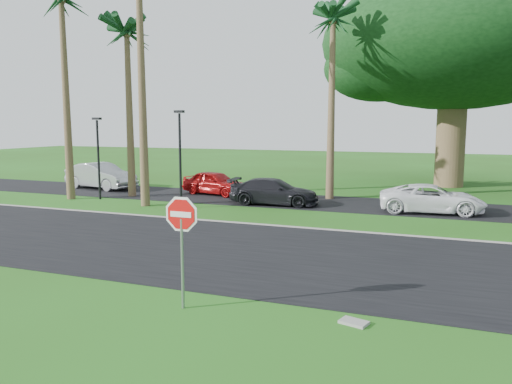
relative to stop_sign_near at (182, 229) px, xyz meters
The scene contains 16 objects.
ground 3.52m from the stop_sign_near, 99.46° to the left, with size 120.00×120.00×0.00m, color #234A12.
road 5.33m from the stop_sign_near, 95.71° to the left, with size 120.00×8.00×0.02m, color black.
parking_strip 15.61m from the stop_sign_near, 91.85° to the left, with size 120.00×5.00×0.02m, color black.
curb 9.23m from the stop_sign_near, 93.16° to the left, with size 120.00×0.12×0.06m, color gray.
stop_sign_near is the anchor object (origin of this frame).
palm_left_far 19.90m from the stop_sign_near, 138.37° to the left, with size 5.00×5.00×11.50m.
palm_left_mid 19.10m from the stop_sign_near, 128.16° to the left, with size 5.00×5.00×10.00m.
palm_center 18.54m from the stop_sign_near, 91.68° to the left, with size 5.00×5.00×10.50m.
canopy_tree 26.58m from the stop_sign_near, 77.59° to the left, with size 16.50×16.50×13.12m.
streetlight_left 17.34m from the stop_sign_near, 133.83° to the left, with size 0.45×0.25×4.34m.
streetlight_right 13.24m from the stop_sign_near, 119.48° to the left, with size 0.45×0.25×4.64m.
car_silver 21.68m from the stop_sign_near, 132.48° to the left, with size 1.68×4.83×1.59m, color #A5A8AC.
car_red 17.64m from the stop_sign_near, 113.16° to the left, with size 1.59×3.94×1.34m, color #A20D0E.
car_dark 14.34m from the stop_sign_near, 100.76° to the left, with size 1.81×4.46×1.29m, color black.
car_minivan 15.21m from the stop_sign_near, 71.69° to the left, with size 2.12×4.60×1.28m, color white.
utility_slab 4.08m from the stop_sign_near, ahead, with size 0.55×0.35×0.06m, color gray.
Camera 1 is at (5.73, -12.26, 4.03)m, focal length 35.00 mm.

